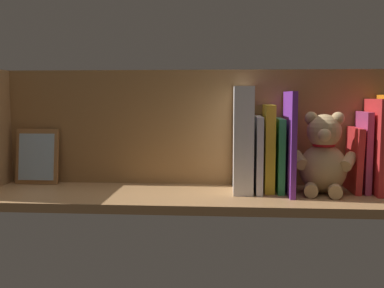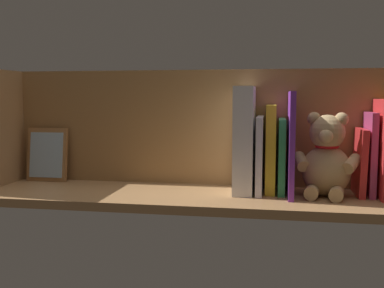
{
  "view_description": "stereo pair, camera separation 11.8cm",
  "coord_description": "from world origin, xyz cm",
  "px_view_note": "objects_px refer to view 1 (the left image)",
  "views": [
    {
      "loc": [
        -8.81,
        116.9,
        24.84
      ],
      "look_at": [
        0.0,
        0.0,
        12.68
      ],
      "focal_mm": 43.11,
      "sensor_mm": 36.0,
      "label": 1
    },
    {
      "loc": [
        -20.49,
        115.43,
        24.84
      ],
      "look_at": [
        0.0,
        0.0,
        12.68
      ],
      "focal_mm": 43.11,
      "sensor_mm": 36.0,
      "label": 2
    }
  ],
  "objects_px": {
    "book_0": "(384,144)",
    "picture_frame_leaning": "(37,157)",
    "dictionary_thick_white": "(243,139)",
    "teddy_bear": "(323,158)"
  },
  "relations": [
    {
      "from": "book_0",
      "to": "picture_frame_leaning",
      "type": "height_order",
      "value": "book_0"
    },
    {
      "from": "picture_frame_leaning",
      "to": "dictionary_thick_white",
      "type": "bearing_deg",
      "value": 174.53
    },
    {
      "from": "book_0",
      "to": "picture_frame_leaning",
      "type": "relative_size",
      "value": 1.6
    },
    {
      "from": "teddy_bear",
      "to": "dictionary_thick_white",
      "type": "height_order",
      "value": "dictionary_thick_white"
    },
    {
      "from": "teddy_bear",
      "to": "picture_frame_leaning",
      "type": "relative_size",
      "value": 1.33
    },
    {
      "from": "teddy_bear",
      "to": "book_0",
      "type": "bearing_deg",
      "value": -158.71
    },
    {
      "from": "book_0",
      "to": "teddy_bear",
      "type": "bearing_deg",
      "value": 11.23
    },
    {
      "from": "dictionary_thick_white",
      "to": "picture_frame_leaning",
      "type": "height_order",
      "value": "dictionary_thick_white"
    },
    {
      "from": "teddy_bear",
      "to": "dictionary_thick_white",
      "type": "xyz_separation_m",
      "value": [
        0.2,
        -0.02,
        0.04
      ]
    },
    {
      "from": "teddy_bear",
      "to": "picture_frame_leaning",
      "type": "distance_m",
      "value": 0.79
    }
  ]
}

